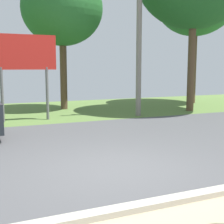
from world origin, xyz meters
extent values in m
cube|color=#4C4C4F|center=(0.00, 2.00, -0.05)|extent=(40.00, 8.00, 0.10)
cube|color=#5A783A|center=(0.00, 10.00, -0.05)|extent=(40.00, 8.00, 0.10)
cube|color=#B2AD9E|center=(0.00, -2.00, 0.05)|extent=(40.00, 0.24, 0.10)
cylinder|color=gray|center=(4.04, 6.61, 3.43)|extent=(0.24, 0.24, 6.85)
cylinder|color=slate|center=(-1.79, 7.16, 1.10)|extent=(0.12, 0.12, 2.20)
cylinder|color=slate|center=(0.01, 7.16, 1.10)|extent=(0.12, 0.12, 2.20)
cube|color=red|center=(-0.89, 7.16, 2.80)|extent=(2.60, 0.10, 1.40)
cylinder|color=brown|center=(7.26, 7.06, 2.42)|extent=(0.36, 0.36, 4.83)
cylinder|color=brown|center=(1.52, 10.20, 1.92)|extent=(0.36, 0.36, 3.84)
ellipsoid|color=#286B2D|center=(1.52, 10.20, 5.16)|extent=(4.14, 4.14, 3.76)
cylinder|color=brown|center=(9.54, 9.88, 2.36)|extent=(0.36, 0.36, 4.72)
camera|label=1|loc=(-2.71, -6.13, 2.20)|focal=50.89mm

